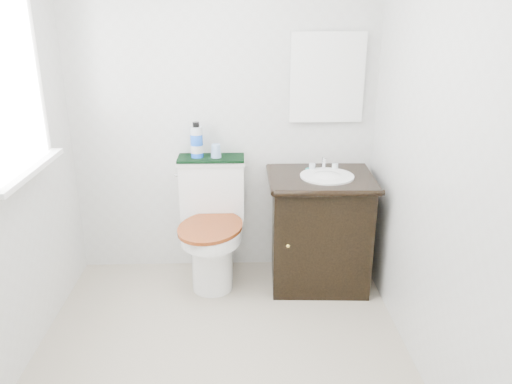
{
  "coord_description": "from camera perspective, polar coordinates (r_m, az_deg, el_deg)",
  "views": [
    {
      "loc": [
        0.12,
        -2.35,
        1.89
      ],
      "look_at": [
        0.22,
        0.75,
        0.76
      ],
      "focal_mm": 35.0,
      "sensor_mm": 36.0,
      "label": 1
    }
  ],
  "objects": [
    {
      "name": "wall_front",
      "position": [
        1.35,
        -6.98,
        -10.89
      ],
      "size": [
        2.4,
        0.0,
        2.4
      ],
      "primitive_type": "plane",
      "rotation": [
        -1.57,
        0.0,
        0.0
      ],
      "color": "silver",
      "rests_on": "ground"
    },
    {
      "name": "floor",
      "position": [
        3.02,
        -4.0,
        -18.83
      ],
      "size": [
        2.4,
        2.4,
        0.0
      ],
      "primitive_type": "plane",
      "color": "#A49784",
      "rests_on": "ground"
    },
    {
      "name": "mirror",
      "position": [
        3.6,
        8.13,
        12.79
      ],
      "size": [
        0.5,
        0.02,
        0.6
      ],
      "primitive_type": "cube",
      "color": "silver",
      "rests_on": "wall_back"
    },
    {
      "name": "towel",
      "position": [
        3.59,
        -5.16,
        3.87
      ],
      "size": [
        0.47,
        0.22,
        0.02
      ],
      "primitive_type": "cube",
      "color": "black",
      "rests_on": "toilet"
    },
    {
      "name": "trash_bin",
      "position": [
        3.61,
        3.62,
        -8.89
      ],
      "size": [
        0.21,
        0.17,
        0.28
      ],
      "color": "white",
      "rests_on": "floor"
    },
    {
      "name": "window",
      "position": [
        2.88,
        -26.84,
        11.15
      ],
      "size": [
        0.02,
        0.7,
        0.9
      ],
      "primitive_type": "cube",
      "color": "white",
      "rests_on": "wall_left"
    },
    {
      "name": "vanity",
      "position": [
        3.61,
        7.3,
        -3.99
      ],
      "size": [
        0.73,
        0.64,
        0.92
      ],
      "color": "black",
      "rests_on": "floor"
    },
    {
      "name": "toilet",
      "position": [
        3.64,
        -5.02,
        -4.45
      ],
      "size": [
        0.54,
        0.7,
        0.89
      ],
      "color": "white",
      "rests_on": "floor"
    },
    {
      "name": "cup",
      "position": [
        3.56,
        -4.6,
        4.71
      ],
      "size": [
        0.08,
        0.08,
        0.1
      ],
      "primitive_type": "cone",
      "color": "#80A3D2",
      "rests_on": "towel"
    },
    {
      "name": "soap_bar",
      "position": [
        3.58,
        6.19,
        2.67
      ],
      "size": [
        0.07,
        0.05,
        0.02
      ],
      "primitive_type": "ellipsoid",
      "color": "#187573",
      "rests_on": "vanity"
    },
    {
      "name": "wall_back",
      "position": [
        3.62,
        -3.8,
        8.96
      ],
      "size": [
        2.4,
        0.0,
        2.4
      ],
      "primitive_type": "plane",
      "rotation": [
        1.57,
        0.0,
        0.0
      ],
      "color": "silver",
      "rests_on": "ground"
    },
    {
      "name": "mouthwash_bottle",
      "position": [
        3.56,
        -6.8,
        5.77
      ],
      "size": [
        0.09,
        0.09,
        0.25
      ],
      "color": "blue",
      "rests_on": "towel"
    },
    {
      "name": "wall_right",
      "position": [
        2.64,
        20.02,
        3.63
      ],
      "size": [
        0.0,
        2.4,
        2.4
      ],
      "primitive_type": "plane",
      "rotation": [
        1.57,
        0.0,
        -1.57
      ],
      "color": "silver",
      "rests_on": "ground"
    }
  ]
}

